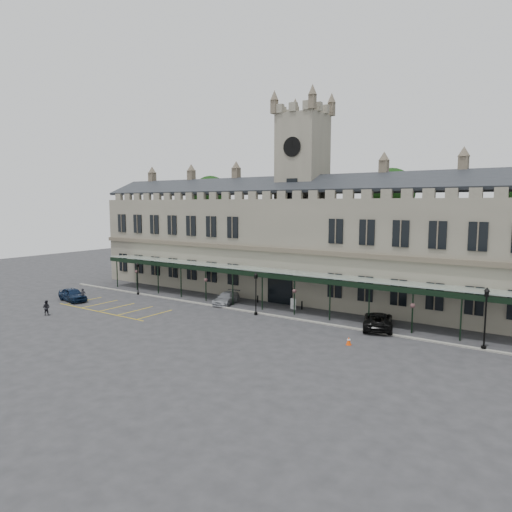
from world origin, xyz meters
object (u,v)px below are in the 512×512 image
Objects in this scene: traffic_cone at (349,341)px; sign_board at (293,304)px; station_building at (301,245)px; car_left_a at (73,294)px; person_b at (46,308)px; car_taxi at (226,298)px; clock_tower at (302,190)px; lamp_post_mid at (256,290)px; car_van at (378,321)px; person_a at (83,296)px; lamp_post_left at (138,275)px; lamp_post_right at (486,313)px.

sign_board is (-10.00, 8.43, 0.25)m from traffic_cone.
station_building is 13.05× the size of car_left_a.
car_left_a is 2.92× the size of person_b.
station_building is 11.55m from car_taxi.
sign_board is at bearing -67.93° from station_building.
clock_tower is at bearing -156.78° from person_b.
lamp_post_mid is at bearing -107.74° from sign_board.
traffic_cone is 0.12× the size of car_van.
person_a is (-19.95, -6.48, -1.84)m from lamp_post_mid.
traffic_cone is (12.70, -15.08, -6.14)m from station_building.
person_b is (0.53, -12.69, -1.65)m from lamp_post_left.
station_building is at bearing 31.13° from lamp_post_left.
station_building is 13.33× the size of lamp_post_mid.
person_a is at bearing -102.94° from lamp_post_left.
car_left_a is 1.81m from person_a.
person_a is at bearing -75.25° from car_left_a.
lamp_post_left is at bearing -118.26° from person_b.
station_building is 29.48m from person_b.
sign_board is (2.70, -6.65, -5.89)m from station_building.
person_a reaches higher than car_taxi.
sign_board is 24.44m from person_a.
clock_tower is 15.03× the size of person_a.
person_a is at bearing -170.11° from lamp_post_right.
station_building is 24.57m from lamp_post_right.
person_b is at bearing 7.10° from car_van.
station_building is 20.98m from lamp_post_left.
station_building is 6.64m from clock_tower.
lamp_post_left is at bearing -15.86° from car_left_a.
lamp_post_mid is 0.98× the size of car_left_a.
lamp_post_mid is 12.57m from car_van.
lamp_post_left is at bearing 178.81° from lamp_post_mid.
person_a is (-32.20, -8.53, 0.06)m from car_van.
station_building is at bearing -90.00° from clock_tower.
sign_board is at bearing 1.62° from car_taxi.
lamp_post_mid is 6.54m from car_taxi.
clock_tower is at bearing 47.34° from car_taxi.
clock_tower is 5.45× the size of car_taxi.
lamp_post_mid is 3.77× the size of sign_board.
car_left_a is (-21.00, -17.75, -12.33)m from clock_tower.
traffic_cone is at bearing -32.85° from car_taxi.
lamp_post_mid is at bearing -35.42° from car_taxi.
person_a reaches higher than car_van.
station_building is at bearing -53.03° from car_van.
station_building reaches higher than sign_board.
sign_board is 0.26× the size of car_taxi.
traffic_cone is 31.99m from person_a.
sign_board is at bearing -34.60° from person_a.
lamp_post_right is (22.03, -10.40, -10.13)m from clock_tower.
clock_tower is at bearing -53.28° from car_van.
clock_tower reaches higher than car_van.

